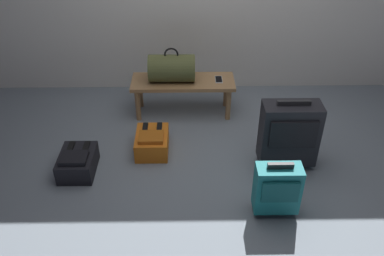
{
  "coord_description": "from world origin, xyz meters",
  "views": [
    {
      "loc": [
        -0.27,
        -2.52,
        2.2
      ],
      "look_at": [
        -0.23,
        0.35,
        0.25
      ],
      "focal_mm": 38.1,
      "sensor_mm": 36.0,
      "label": 1
    }
  ],
  "objects_px": {
    "cell_phone": "(219,79)",
    "suitcase_upright_charcoal": "(289,133)",
    "backpack_dark": "(78,162)",
    "suitcase_small_teal": "(277,188)",
    "duffel_bag_olive": "(172,68)",
    "backpack_orange": "(152,142)",
    "bench": "(183,85)"
  },
  "relations": [
    {
      "from": "cell_phone",
      "to": "suitcase_upright_charcoal",
      "type": "height_order",
      "value": "suitcase_upright_charcoal"
    },
    {
      "from": "backpack_dark",
      "to": "cell_phone",
      "type": "bearing_deg",
      "value": 37.1
    },
    {
      "from": "suitcase_small_teal",
      "to": "backpack_dark",
      "type": "height_order",
      "value": "suitcase_small_teal"
    },
    {
      "from": "duffel_bag_olive",
      "to": "backpack_orange",
      "type": "relative_size",
      "value": 1.16
    },
    {
      "from": "bench",
      "to": "suitcase_upright_charcoal",
      "type": "bearing_deg",
      "value": -44.59
    },
    {
      "from": "bench",
      "to": "duffel_bag_olive",
      "type": "relative_size",
      "value": 2.27
    },
    {
      "from": "bench",
      "to": "duffel_bag_olive",
      "type": "xyz_separation_m",
      "value": [
        -0.11,
        -0.0,
        0.19
      ]
    },
    {
      "from": "bench",
      "to": "duffel_bag_olive",
      "type": "bearing_deg",
      "value": -180.0
    },
    {
      "from": "suitcase_small_teal",
      "to": "suitcase_upright_charcoal",
      "type": "bearing_deg",
      "value": 70.97
    },
    {
      "from": "backpack_orange",
      "to": "backpack_dark",
      "type": "xyz_separation_m",
      "value": [
        -0.59,
        -0.27,
        0.0
      ]
    },
    {
      "from": "bench",
      "to": "cell_phone",
      "type": "xyz_separation_m",
      "value": [
        0.35,
        0.0,
        0.06
      ]
    },
    {
      "from": "duffel_bag_olive",
      "to": "backpack_dark",
      "type": "distance_m",
      "value": 1.25
    },
    {
      "from": "backpack_orange",
      "to": "cell_phone",
      "type": "bearing_deg",
      "value": 46.06
    },
    {
      "from": "duffel_bag_olive",
      "to": "suitcase_small_teal",
      "type": "height_order",
      "value": "duffel_bag_olive"
    },
    {
      "from": "bench",
      "to": "cell_phone",
      "type": "bearing_deg",
      "value": 0.7
    },
    {
      "from": "cell_phone",
      "to": "suitcase_upright_charcoal",
      "type": "relative_size",
      "value": 0.23
    },
    {
      "from": "suitcase_upright_charcoal",
      "to": "backpack_orange",
      "type": "relative_size",
      "value": 1.64
    },
    {
      "from": "duffel_bag_olive",
      "to": "backpack_orange",
      "type": "distance_m",
      "value": 0.77
    },
    {
      "from": "cell_phone",
      "to": "duffel_bag_olive",
      "type": "bearing_deg",
      "value": -179.46
    },
    {
      "from": "backpack_orange",
      "to": "backpack_dark",
      "type": "distance_m",
      "value": 0.65
    },
    {
      "from": "duffel_bag_olive",
      "to": "bench",
      "type": "bearing_deg",
      "value": 0.0
    },
    {
      "from": "suitcase_small_teal",
      "to": "backpack_orange",
      "type": "bearing_deg",
      "value": 140.77
    },
    {
      "from": "duffel_bag_olive",
      "to": "suitcase_small_teal",
      "type": "bearing_deg",
      "value": -61.21
    },
    {
      "from": "bench",
      "to": "backpack_orange",
      "type": "height_order",
      "value": "bench"
    },
    {
      "from": "suitcase_upright_charcoal",
      "to": "cell_phone",
      "type": "bearing_deg",
      "value": 121.01
    },
    {
      "from": "suitcase_upright_charcoal",
      "to": "backpack_dark",
      "type": "relative_size",
      "value": 1.64
    },
    {
      "from": "duffel_bag_olive",
      "to": "suitcase_small_teal",
      "type": "xyz_separation_m",
      "value": [
        0.77,
        -1.41,
        -0.26
      ]
    },
    {
      "from": "suitcase_upright_charcoal",
      "to": "suitcase_small_teal",
      "type": "xyz_separation_m",
      "value": [
        -0.19,
        -0.56,
        -0.08
      ]
    },
    {
      "from": "backpack_dark",
      "to": "duffel_bag_olive",
      "type": "bearing_deg",
      "value": 50.24
    },
    {
      "from": "cell_phone",
      "to": "backpack_orange",
      "type": "relative_size",
      "value": 0.38
    },
    {
      "from": "bench",
      "to": "suitcase_small_teal",
      "type": "height_order",
      "value": "suitcase_small_teal"
    },
    {
      "from": "bench",
      "to": "suitcase_upright_charcoal",
      "type": "relative_size",
      "value": 1.61
    }
  ]
}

